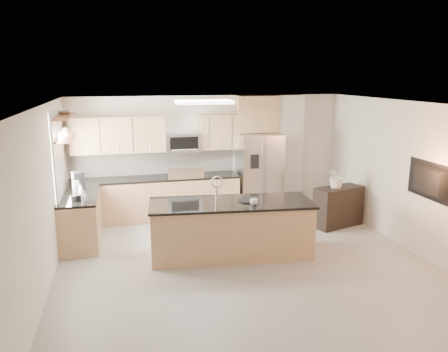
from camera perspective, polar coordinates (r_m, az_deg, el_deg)
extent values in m
plane|color=#9D9A95|center=(7.11, 3.33, -12.22)|extent=(6.50, 6.50, 0.00)
cube|color=silver|center=(6.44, 3.63, 9.19)|extent=(6.00, 6.50, 0.02)
cube|color=beige|center=(9.74, -2.02, 2.81)|extent=(6.00, 0.02, 2.60)
cube|color=beige|center=(3.86, 17.88, -14.30)|extent=(6.00, 0.02, 2.60)
cube|color=beige|center=(6.49, -22.86, -3.47)|extent=(0.02, 6.50, 2.60)
cube|color=beige|center=(8.03, 24.44, -0.59)|extent=(0.02, 6.50, 2.60)
cube|color=tan|center=(9.46, -8.89, -3.00)|extent=(3.55, 0.65, 0.88)
cube|color=black|center=(9.35, -8.99, -0.29)|extent=(3.55, 0.66, 0.04)
cube|color=beige|center=(9.59, -9.20, 1.76)|extent=(3.55, 0.02, 0.52)
cube|color=tan|center=(8.45, -18.18, -5.48)|extent=(0.65, 1.50, 0.88)
cube|color=black|center=(8.32, -18.41, -2.47)|extent=(0.66, 1.50, 0.04)
cube|color=black|center=(9.52, -5.14, -2.73)|extent=(0.76, 0.64, 0.90)
cube|color=black|center=(9.41, -5.20, 0.00)|extent=(0.76, 0.62, 0.03)
cube|color=silver|center=(9.09, -4.94, 0.29)|extent=(0.76, 0.04, 0.22)
cube|color=tan|center=(9.32, -13.67, 5.25)|extent=(1.92, 0.33, 0.75)
cube|color=tan|center=(9.54, -0.72, 5.79)|extent=(0.82, 0.33, 0.75)
cube|color=silver|center=(9.39, -5.40, 4.42)|extent=(0.76, 0.40, 0.40)
cube|color=black|center=(9.20, -5.23, 4.24)|extent=(0.60, 0.02, 0.28)
cube|color=silver|center=(9.73, 4.57, 0.30)|extent=(0.92, 0.75, 1.78)
cube|color=gray|center=(9.38, 5.28, -0.20)|extent=(0.02, 0.01, 1.69)
cube|color=black|center=(9.22, 4.05, 1.89)|extent=(0.18, 0.03, 0.30)
cube|color=beige|center=(10.11, 8.34, 3.06)|extent=(0.60, 0.30, 2.60)
cube|color=white|center=(8.20, -20.94, 2.49)|extent=(0.03, 1.05, 1.55)
cube|color=white|center=(8.20, -20.84, 2.49)|extent=(0.03, 1.15, 1.65)
cube|color=brown|center=(8.23, -20.09, 4.72)|extent=(0.30, 1.20, 0.04)
cube|color=brown|center=(8.19, -20.29, 7.27)|extent=(0.30, 1.20, 0.04)
cube|color=white|center=(7.90, -2.60, 9.62)|extent=(1.00, 0.50, 0.06)
cube|color=tan|center=(7.51, 0.94, -7.02)|extent=(2.76, 1.19, 0.91)
cube|color=black|center=(7.36, 0.95, -3.55)|extent=(2.83, 1.26, 0.04)
cube|color=black|center=(7.32, -0.62, -3.77)|extent=(0.57, 0.41, 0.01)
cylinder|color=silver|center=(7.48, -1.00, -1.77)|extent=(0.03, 0.03, 0.34)
torus|color=silver|center=(7.38, -0.91, -0.77)|extent=(0.21, 0.03, 0.21)
cube|color=black|center=(9.24, 14.68, -3.88)|extent=(1.10, 0.71, 0.82)
imported|color=white|center=(7.20, 3.93, -3.38)|extent=(0.16, 0.16, 0.10)
cylinder|color=black|center=(7.41, 3.08, -3.21)|extent=(0.34, 0.34, 0.02)
cylinder|color=black|center=(7.91, -18.69, -2.76)|extent=(0.15, 0.15, 0.10)
cylinder|color=silver|center=(7.86, -18.78, -1.53)|extent=(0.11, 0.11, 0.24)
cone|color=silver|center=(8.21, -18.17, -1.73)|extent=(0.20, 0.20, 0.21)
cylinder|color=black|center=(8.19, -18.22, -0.94)|extent=(0.04, 0.04, 0.04)
cube|color=black|center=(8.53, -18.49, -0.69)|extent=(0.25, 0.28, 0.37)
cylinder|color=silver|center=(8.49, -18.49, -1.36)|extent=(0.12, 0.12, 0.13)
imported|color=silver|center=(8.51, -20.07, 7.88)|extent=(0.36, 0.36, 0.08)
imported|color=silver|center=(9.00, 14.56, 0.73)|extent=(0.82, 0.77, 0.72)
imported|color=black|center=(7.81, 24.83, -0.60)|extent=(0.14, 1.08, 0.62)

